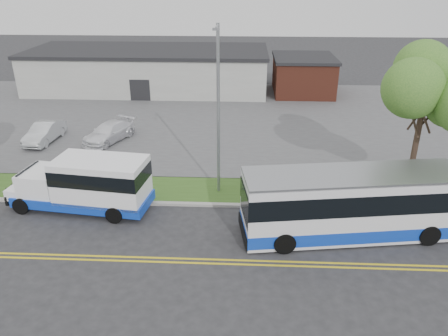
# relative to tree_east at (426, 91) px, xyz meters

# --- Properties ---
(ground) EXTENTS (140.00, 140.00, 0.00)m
(ground) POSITION_rel_tree_east_xyz_m (-14.00, -3.00, -6.20)
(ground) COLOR #28282B
(ground) RESTS_ON ground
(lane_line_north) EXTENTS (70.00, 0.12, 0.01)m
(lane_line_north) POSITION_rel_tree_east_xyz_m (-14.00, -6.85, -6.20)
(lane_line_north) COLOR gold
(lane_line_north) RESTS_ON ground
(lane_line_south) EXTENTS (70.00, 0.12, 0.01)m
(lane_line_south) POSITION_rel_tree_east_xyz_m (-14.00, -7.15, -6.20)
(lane_line_south) COLOR gold
(lane_line_south) RESTS_ON ground
(curb) EXTENTS (80.00, 0.30, 0.15)m
(curb) POSITION_rel_tree_east_xyz_m (-14.00, -1.90, -6.13)
(curb) COLOR #9E9B93
(curb) RESTS_ON ground
(verge) EXTENTS (80.00, 3.30, 0.10)m
(verge) POSITION_rel_tree_east_xyz_m (-14.00, -0.10, -6.15)
(verge) COLOR #33511B
(verge) RESTS_ON ground
(parking_lot) EXTENTS (80.00, 25.00, 0.10)m
(parking_lot) POSITION_rel_tree_east_xyz_m (-14.00, 14.00, -6.15)
(parking_lot) COLOR #4C4C4F
(parking_lot) RESTS_ON ground
(commercial_building) EXTENTS (25.40, 10.40, 4.35)m
(commercial_building) POSITION_rel_tree_east_xyz_m (-20.00, 24.00, -4.02)
(commercial_building) COLOR #9E9E99
(commercial_building) RESTS_ON ground
(brick_wing) EXTENTS (6.30, 7.30, 3.90)m
(brick_wing) POSITION_rel_tree_east_xyz_m (-3.50, 23.00, -4.24)
(brick_wing) COLOR brown
(brick_wing) RESTS_ON ground
(tree_east) EXTENTS (5.20, 5.20, 8.33)m
(tree_east) POSITION_rel_tree_east_xyz_m (0.00, 0.00, 0.00)
(tree_east) COLOR #34231C
(tree_east) RESTS_ON verge
(streetlight_near) EXTENTS (0.35, 1.53, 9.50)m
(streetlight_near) POSITION_rel_tree_east_xyz_m (-11.00, -0.27, -0.97)
(streetlight_near) COLOR gray
(streetlight_near) RESTS_ON verge
(shuttle_bus) EXTENTS (8.02, 3.48, 2.98)m
(shuttle_bus) POSITION_rel_tree_east_xyz_m (-17.88, -2.50, -4.61)
(shuttle_bus) COLOR #103AB7
(shuttle_bus) RESTS_ON ground
(transit_bus) EXTENTS (12.24, 4.44, 3.32)m
(transit_bus) POSITION_rel_tree_east_xyz_m (-3.63, -4.25, -4.53)
(transit_bus) COLOR white
(transit_bus) RESTS_ON ground
(pedestrian) EXTENTS (0.74, 0.59, 1.78)m
(pedestrian) POSITION_rel_tree_east_xyz_m (-19.54, 1.00, -5.21)
(pedestrian) COLOR black
(pedestrian) RESTS_ON verge
(parked_car_a) EXTENTS (1.84, 4.48, 1.44)m
(parked_car_a) POSITION_rel_tree_east_xyz_m (-24.67, 7.27, -5.38)
(parked_car_a) COLOR silver
(parked_car_a) RESTS_ON parking_lot
(parked_car_b) EXTENTS (3.65, 5.19, 1.39)m
(parked_car_b) POSITION_rel_tree_east_xyz_m (-19.83, 7.62, -5.41)
(parked_car_b) COLOR white
(parked_car_b) RESTS_ON parking_lot
(grocery_bag_left) EXTENTS (0.32, 0.32, 0.32)m
(grocery_bag_left) POSITION_rel_tree_east_xyz_m (-19.84, 0.75, -5.94)
(grocery_bag_left) COLOR white
(grocery_bag_left) RESTS_ON verge
(grocery_bag_right) EXTENTS (0.32, 0.32, 0.32)m
(grocery_bag_right) POSITION_rel_tree_east_xyz_m (-19.24, 1.25, -5.94)
(grocery_bag_right) COLOR white
(grocery_bag_right) RESTS_ON verge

